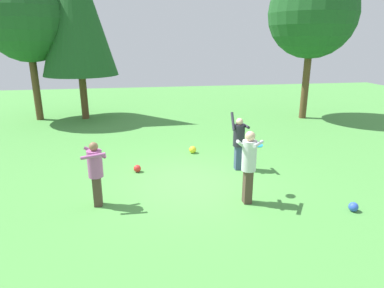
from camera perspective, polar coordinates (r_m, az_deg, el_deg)
ground_plane at (r=9.34m, az=-0.23°, el=-6.48°), size 40.00×40.00×0.00m
person_thrower at (r=10.03m, az=7.97°, el=0.78°), size 0.50×0.56×1.75m
person_catcher at (r=7.92m, az=9.66°, el=-2.88°), size 0.75×0.77×1.78m
person_bystander at (r=8.04m, az=-16.11°, el=-4.10°), size 0.55×0.48×1.57m
frisbee at (r=8.40m, az=11.06°, el=-0.07°), size 0.37×0.37×0.09m
ball_blue at (r=8.63m, az=25.77°, el=-9.61°), size 0.22×0.22×0.22m
ball_yellow at (r=11.63m, az=0.11°, el=-0.96°), size 0.25×0.25×0.25m
ball_red at (r=10.11m, az=-9.29°, el=-4.14°), size 0.22×0.22×0.22m
tree_far_left at (r=17.94m, az=-26.31°, el=18.48°), size 3.88×3.88×6.63m
tree_left at (r=17.40m, az=-19.25°, el=21.23°), size 3.51×3.51×8.38m
tree_far_right at (r=17.57m, az=19.82°, el=20.11°), size 4.09×4.09×6.99m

